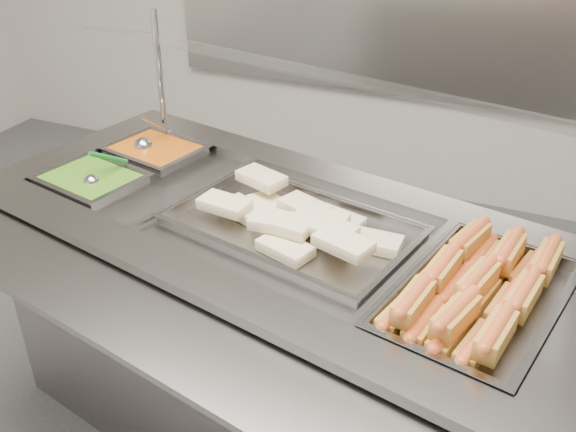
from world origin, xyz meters
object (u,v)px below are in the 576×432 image
at_px(serving_spoon, 95,178).
at_px(pan_wraps, 291,232).
at_px(sneeze_guard, 319,77).
at_px(pan_hotdogs, 477,307).
at_px(steam_counter, 276,337).
at_px(ladle, 144,145).

bearing_deg(serving_spoon, pan_wraps, 0.27).
relative_size(sneeze_guard, pan_hotdogs, 2.75).
height_order(sneeze_guard, serving_spoon, sneeze_guard).
bearing_deg(pan_hotdogs, serving_spoon, 174.64).
relative_size(steam_counter, pan_hotdogs, 3.30).
bearing_deg(serving_spoon, ladle, 91.77).
relative_size(steam_counter, ladle, 10.56).
distance_m(steam_counter, ladle, 0.82).
xyz_separation_m(pan_wraps, ladle, (-0.68, 0.28, 0.03)).
height_order(pan_hotdogs, pan_wraps, same).
bearing_deg(sneeze_guard, steam_counter, -102.24).
bearing_deg(ladle, pan_hotdogs, -17.94).
height_order(steam_counter, pan_hotdogs, pan_hotdogs).
relative_size(steam_counter, sneeze_guard, 1.20).
distance_m(ladle, serving_spoon, 0.28).
xyz_separation_m(sneeze_guard, pan_wraps, (0.01, -0.22, -0.38)).
xyz_separation_m(sneeze_guard, pan_hotdogs, (0.55, -0.34, -0.40)).
xyz_separation_m(sneeze_guard, serving_spoon, (-0.66, -0.22, -0.35)).
distance_m(sneeze_guard, ladle, 0.76).
height_order(sneeze_guard, pan_hotdogs, sneeze_guard).
bearing_deg(steam_counter, sneeze_guard, 77.76).
height_order(steam_counter, ladle, ladle).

